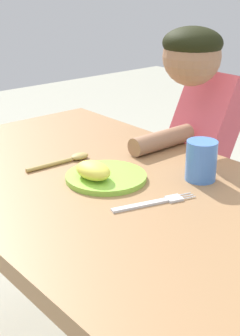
% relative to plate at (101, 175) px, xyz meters
% --- Properties ---
extents(dining_table, '(1.41, 0.74, 0.71)m').
position_rel_plate_xyz_m(dining_table, '(0.09, 0.01, -0.09)').
color(dining_table, '#9B7047').
rests_on(dining_table, ground_plane).
extents(plate, '(0.21, 0.21, 0.06)m').
position_rel_plate_xyz_m(plate, '(0.00, 0.00, 0.00)').
color(plate, '#8DCF41').
rests_on(plate, dining_table).
extents(fork, '(0.08, 0.21, 0.01)m').
position_rel_plate_xyz_m(fork, '(0.18, 0.01, -0.01)').
color(fork, silver).
rests_on(fork, dining_table).
extents(spoon, '(0.04, 0.20, 0.02)m').
position_rel_plate_xyz_m(spoon, '(-0.16, 0.01, -0.01)').
color(spoon, tan).
rests_on(spoon, dining_table).
extents(drinking_cup, '(0.08, 0.08, 0.10)m').
position_rel_plate_xyz_m(drinking_cup, '(0.16, 0.20, 0.04)').
color(drinking_cup, '#4880DC').
rests_on(drinking_cup, dining_table).
extents(person, '(0.20, 0.44, 1.06)m').
position_rel_plate_xyz_m(person, '(-0.08, 0.49, -0.12)').
color(person, '#425565').
rests_on(person, ground_plane).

